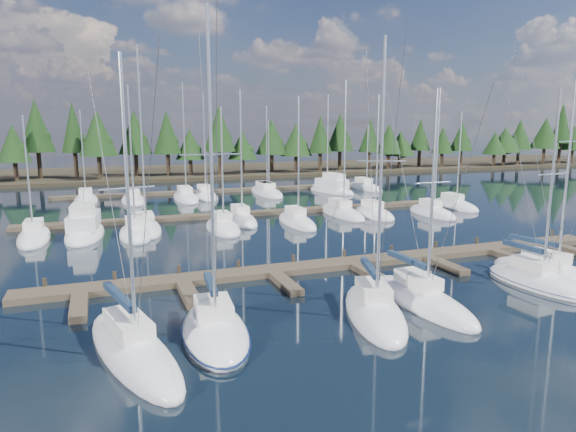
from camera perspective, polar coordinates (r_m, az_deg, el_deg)
name	(u,v)px	position (r m, az deg, el deg)	size (l,w,h in m)	color
ground	(291,232)	(47.89, 0.39, -1.82)	(260.00, 260.00, 0.00)	black
far_shore	(187,172)	(105.57, -11.18, 4.84)	(220.00, 30.00, 0.60)	#2D2619
main_dock	(354,265)	(36.63, 7.40, -5.41)	(44.00, 6.13, 0.90)	#4A3F2E
back_docks	(238,201)	(66.25, -5.58, 1.71)	(50.00, 21.80, 0.40)	#4A3F2E
front_sailboat_0	(133,350)	(24.23, -16.86, -14.02)	(4.85, 10.42, 13.60)	silver
front_sailboat_1	(215,331)	(25.34, -8.13, -12.52)	(3.87, 8.10, 15.83)	silver
front_sailboat_2	(374,311)	(27.90, 9.57, -10.37)	(5.14, 8.95, 14.95)	silver
front_sailboat_3	(422,300)	(30.13, 14.62, -9.01)	(2.73, 9.07, 12.64)	silver
front_sailboat_4	(537,281)	(36.03, 25.94, -6.53)	(3.39, 7.86, 12.82)	silver
front_sailboat_5	(551,273)	(38.20, 27.16, -5.68)	(4.66, 8.78, 16.23)	silver
back_sailboat_rows	(255,205)	(62.23, -3.70, 1.24)	(48.07, 32.07, 17.65)	silver
motor_yacht_left	(85,230)	(49.89, -21.67, -1.44)	(4.12, 10.02, 4.89)	silver
motor_yacht_right	(332,189)	(75.63, 4.89, 3.03)	(5.40, 9.77, 4.64)	silver
tree_line	(183,138)	(95.15, -11.59, 8.47)	(185.48, 11.54, 13.95)	black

